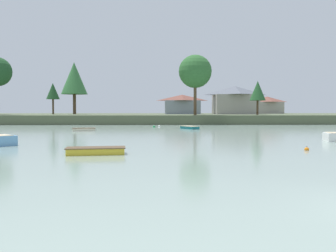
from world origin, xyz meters
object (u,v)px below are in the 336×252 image
Objects in this scene: dinghy_teal at (190,128)px; mooring_buoy_white at (159,126)px; mooring_buoy_green at (154,127)px; dinghy_yellow at (96,152)px; dinghy_cream at (84,130)px; mooring_buoy_orange at (307,149)px.

dinghy_teal is 9.27m from mooring_buoy_white.
dinghy_teal is at bearing -45.16° from mooring_buoy_green.
dinghy_cream is (-6.12, 26.48, -0.01)m from dinghy_yellow.
dinghy_teal is at bearing 100.83° from mooring_buoy_orange.
mooring_buoy_orange is at bearing 7.53° from dinghy_yellow.
mooring_buoy_white is 39.12m from mooring_buoy_orange.
dinghy_yellow is (-8.74, -31.61, -0.00)m from dinghy_teal.
dinghy_teal reaches higher than mooring_buoy_orange.
mooring_buoy_green reaches higher than mooring_buoy_orange.
mooring_buoy_green reaches higher than mooring_buoy_white.
dinghy_yellow is at bearing -105.46° from dinghy_teal.
dinghy_teal is 8.44× the size of mooring_buoy_white.
mooring_buoy_white is (4.16, 39.66, -0.09)m from dinghy_yellow.
mooring_buoy_white is 1.11× the size of mooring_buoy_orange.
dinghy_yellow is 37.22m from mooring_buoy_green.
dinghy_teal is 15.72m from dinghy_cream.
dinghy_cream reaches higher than mooring_buoy_green.
dinghy_yellow is at bearing -95.09° from mooring_buoy_green.
dinghy_yellow is 8.06× the size of mooring_buoy_green.
mooring_buoy_green is (-5.44, 5.47, -0.08)m from dinghy_teal.
dinghy_teal is 9.33× the size of mooring_buoy_orange.
mooring_buoy_orange is 36.88m from mooring_buoy_green.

